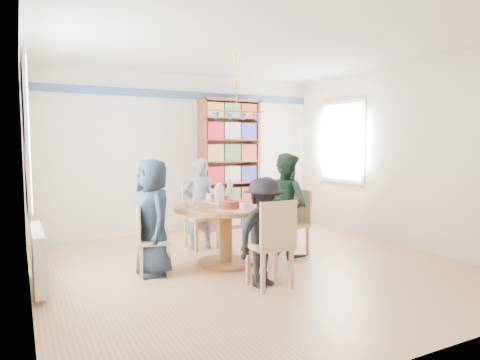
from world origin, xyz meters
TOP-DOWN VIEW (x-y plane):
  - ground at (0.00, 0.00)m, footprint 5.00×5.00m
  - room_shell at (-0.26, 0.87)m, footprint 5.00×5.00m
  - radiator at (-2.42, 0.30)m, footprint 0.12×1.00m
  - dining_table at (-0.27, 0.26)m, footprint 1.30×1.30m
  - chair_left at (-1.27, 0.29)m, footprint 0.44×0.44m
  - chair_right at (0.76, 0.25)m, footprint 0.48×0.48m
  - chair_far at (-0.24, 1.26)m, footprint 0.46×0.46m
  - chair_near at (-0.23, -0.79)m, footprint 0.43×0.43m
  - person_left at (-1.20, 0.28)m, footprint 0.45×0.68m
  - person_right at (0.65, 0.29)m, footprint 0.60×0.74m
  - person_far at (-0.27, 1.17)m, footprint 0.51×0.37m
  - person_near at (-0.27, -0.67)m, footprint 0.86×0.68m
  - bookshelf at (0.80, 2.34)m, footprint 1.10×0.33m
  - tableware at (-0.30, 0.29)m, footprint 1.16×1.16m

SIDE VIEW (x-z plane):
  - ground at x=0.00m, z-range 0.00..0.00m
  - radiator at x=-2.42m, z-range 0.05..0.65m
  - chair_left at x=-1.27m, z-range 0.04..0.88m
  - chair_right at x=0.76m, z-range 0.05..0.94m
  - chair_near at x=-0.23m, z-range 0.05..0.99m
  - chair_far at x=-0.24m, z-range 0.05..1.00m
  - dining_table at x=-0.27m, z-range 0.18..0.93m
  - person_near at x=-0.27m, z-range 0.00..1.17m
  - person_far at x=-0.27m, z-range 0.00..1.31m
  - person_left at x=-1.20m, z-range 0.00..1.35m
  - person_right at x=0.65m, z-range 0.00..1.40m
  - tableware at x=-0.30m, z-range 0.66..0.97m
  - bookshelf at x=0.80m, z-range -0.02..2.28m
  - room_shell at x=-0.26m, z-range -0.85..4.15m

